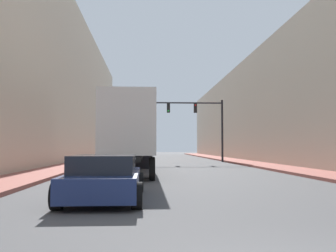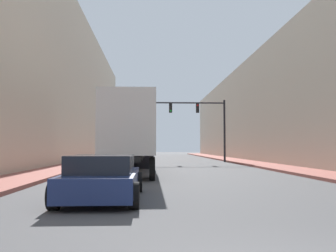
{
  "view_description": "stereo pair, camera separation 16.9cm",
  "coord_description": "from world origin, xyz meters",
  "views": [
    {
      "loc": [
        -1.7,
        -3.48,
        1.47
      ],
      "look_at": [
        -0.75,
        12.63,
        2.36
      ],
      "focal_mm": 40.0,
      "sensor_mm": 36.0,
      "label": 1
    },
    {
      "loc": [
        -1.53,
        -3.49,
        1.47
      ],
      "look_at": [
        -0.75,
        12.63,
        2.36
      ],
      "focal_mm": 40.0,
      "sensor_mm": 36.0,
      "label": 2
    }
  ],
  "objects": [
    {
      "name": "building_right",
      "position": [
        11.36,
        30.0,
        5.23
      ],
      "size": [
        6.0,
        80.0,
        10.46
      ],
      "color": "#BCB29E",
      "rests_on": "ground"
    },
    {
      "name": "traffic_signal_gantry",
      "position": [
        3.69,
        32.52,
        4.26
      ],
      "size": [
        7.98,
        0.35,
        6.02
      ],
      "color": "black",
      "rests_on": "ground"
    },
    {
      "name": "building_left",
      "position": [
        -11.36,
        30.0,
        7.58
      ],
      "size": [
        6.0,
        80.0,
        15.16
      ],
      "color": "beige",
      "rests_on": "ground"
    },
    {
      "name": "semi_truck",
      "position": [
        -2.5,
        17.53,
        2.2
      ],
      "size": [
        2.44,
        12.03,
        3.9
      ],
      "color": "silver",
      "rests_on": "ground"
    },
    {
      "name": "sidewalk_right",
      "position": [
        7.11,
        30.0,
        0.07
      ],
      "size": [
        2.5,
        80.0,
        0.15
      ],
      "color": "#9E564C",
      "rests_on": "ground"
    },
    {
      "name": "sedan_car",
      "position": [
        -2.83,
        7.05,
        0.6
      ],
      "size": [
        2.1,
        4.63,
        1.24
      ],
      "color": "navy",
      "rests_on": "ground"
    },
    {
      "name": "sidewalk_left",
      "position": [
        -7.11,
        30.0,
        0.07
      ],
      "size": [
        2.5,
        80.0,
        0.15
      ],
      "color": "#9E564C",
      "rests_on": "ground"
    }
  ]
}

